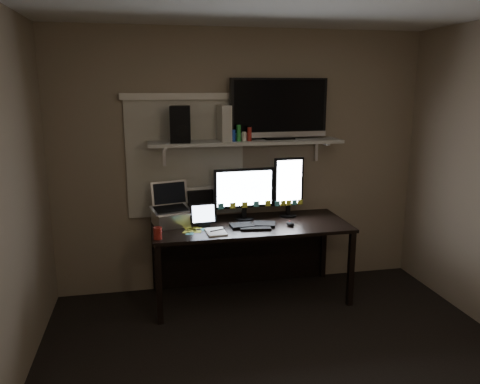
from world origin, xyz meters
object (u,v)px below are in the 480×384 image
object	(u,v)px
monitor_portrait	(289,187)
tv	(279,109)
desk	(248,238)
mouse	(290,224)
laptop	(171,205)
speaker	(180,124)
game_console	(224,123)
keyboard	(253,225)
tablet	(203,215)
cup	(158,233)
monitor_landscape	(244,194)

from	to	relation	value
monitor_portrait	tv	size ratio (longest dim) A/B	0.62
desk	mouse	xyz separation A→B (m)	(0.34, -0.25, 0.20)
tv	laptop	bearing A→B (deg)	-174.56
speaker	game_console	bearing A→B (deg)	10.95
speaker	laptop	bearing A→B (deg)	-139.35
monitor_portrait	game_console	distance (m)	0.88
laptop	tv	bearing A→B (deg)	-5.88
keyboard	tv	distance (m)	1.12
tablet	cup	size ratio (longest dim) A/B	2.37
tv	game_console	bearing A→B (deg)	-177.77
game_console	speaker	distance (m)	0.40
monitor_portrait	keyboard	bearing A→B (deg)	-151.05
desk	mouse	size ratio (longest dim) A/B	17.83
cup	game_console	xyz separation A→B (m)	(0.65, 0.47, 0.86)
monitor_landscape	laptop	size ratio (longest dim) A/B	1.50
cup	game_console	size ratio (longest dim) A/B	0.31
mouse	speaker	xyz separation A→B (m)	(-0.95, 0.30, 0.89)
monitor_portrait	tablet	xyz separation A→B (m)	(-0.85, -0.16, -0.19)
cup	speaker	bearing A→B (deg)	60.59
monitor_portrait	cup	size ratio (longest dim) A/B	5.76
cup	game_console	bearing A→B (deg)	35.79
monitor_landscape	game_console	world-z (taller)	game_console
game_console	speaker	xyz separation A→B (m)	(-0.40, -0.03, -0.00)
monitor_landscape	laptop	world-z (taller)	monitor_landscape
keyboard	mouse	bearing A→B (deg)	-0.91
laptop	game_console	distance (m)	0.89
tablet	tv	xyz separation A→B (m)	(0.76, 0.22, 0.93)
cup	monitor_landscape	bearing A→B (deg)	27.13
desk	laptop	world-z (taller)	laptop
tablet	game_console	world-z (taller)	game_console
tablet	speaker	distance (m)	0.84
monitor_landscape	cup	xyz separation A→B (m)	(-0.82, -0.42, -0.20)
mouse	game_console	bearing A→B (deg)	143.31
speaker	cup	bearing A→B (deg)	-112.61
keyboard	speaker	distance (m)	1.11
monitor_portrait	tablet	size ratio (longest dim) A/B	2.43
tablet	speaker	size ratio (longest dim) A/B	0.75
cup	speaker	world-z (taller)	speaker
cup	tablet	bearing A→B (deg)	34.85
tablet	game_console	size ratio (longest dim) A/B	0.75
laptop	tv	distance (m)	1.35
desk	monitor_portrait	bearing A→B (deg)	8.50
monitor_landscape	mouse	size ratio (longest dim) A/B	5.70
laptop	speaker	xyz separation A→B (m)	(0.11, 0.08, 0.72)
desk	cup	distance (m)	0.96
monitor_portrait	cup	distance (m)	1.37
speaker	keyboard	bearing A→B (deg)	-15.39
keyboard	speaker	world-z (taller)	speaker
tv	mouse	bearing A→B (deg)	-90.23
desk	tablet	bearing A→B (deg)	-167.32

